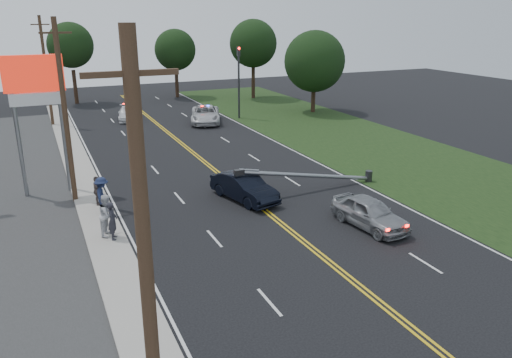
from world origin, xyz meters
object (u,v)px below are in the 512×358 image
utility_pole_mid (65,112)px  bystander_d (97,191)px  emergency_a (205,114)px  crashed_sedan (244,187)px  waiting_sedan (370,213)px  utility_pole_far (46,71)px  bystander_a (113,221)px  fallen_streetlight (316,175)px  bystander_b (107,215)px  bystander_c (102,195)px  pylon_sign (35,92)px  traffic_signal (239,76)px  emergency_b (128,114)px  utility_pole_near (148,293)px

utility_pole_mid → bystander_d: 4.53m
emergency_a → utility_pole_mid: bearing=-109.6°
crashed_sedan → waiting_sedan: 7.35m
utility_pole_far → bystander_a: utility_pole_far is taller
fallen_streetlight → bystander_b: bearing=-172.0°
waiting_sedan → bystander_c: bearing=142.8°
utility_pole_far → bystander_b: size_ratio=4.96×
utility_pole_mid → emergency_a: size_ratio=1.72×
pylon_sign → waiting_sedan: pylon_sign is taller
traffic_signal → utility_pole_mid: size_ratio=0.70×
traffic_signal → fallen_streetlight: size_ratio=0.75×
crashed_sedan → emergency_b: (-1.80, 25.51, -0.12)m
bystander_b → bystander_c: bearing=25.8°
emergency_a → bystander_b: bearing=-100.1°
pylon_sign → bystander_d: size_ratio=4.92×
emergency_a → bystander_a: 26.69m
traffic_signal → fallen_streetlight: traffic_signal is taller
emergency_a → emergency_b: size_ratio=1.31×
crashed_sedan → waiting_sedan: crashed_sedan is taller
utility_pole_near → bystander_d: (1.06, 18.52, -4.15)m
utility_pole_far → bystander_d: (1.06, -23.48, -4.15)m
emergency_a → emergency_b: bearing=165.0°
pylon_sign → waiting_sedan: (14.33, -11.84, -5.25)m
utility_pole_near → waiting_sedan: 17.08m
utility_pole_mid → bystander_a: size_ratio=5.48×
crashed_sedan → waiting_sedan: bearing=-69.5°
utility_pole_near → bystander_c: size_ratio=5.03×
utility_pole_mid → bystander_a: (1.14, -6.30, -4.05)m
waiting_sedan → fallen_streetlight: bearing=79.7°
fallen_streetlight → traffic_signal: bearing=79.4°
bystander_a → bystander_b: bearing=26.0°
utility_pole_near → utility_pole_mid: same height
waiting_sedan → bystander_d: 14.60m
utility_pole_near → waiting_sedan: (13.03, 10.16, -4.33)m
crashed_sedan → bystander_a: bearing=-176.5°
utility_pole_mid → emergency_a: utility_pole_mid is taller
traffic_signal → utility_pole_far: bearing=167.1°
utility_pole_far → emergency_a: bearing=-19.1°
bystander_a → bystander_d: 4.82m
emergency_b → bystander_b: bearing=-92.0°
fallen_streetlight → bystander_b: (-12.38, -1.74, 0.21)m
fallen_streetlight → emergency_a: bearing=89.3°
bystander_a → utility_pole_mid: bearing=22.6°
utility_pole_near → bystander_b: 14.84m
traffic_signal → waiting_sedan: (-4.47, -27.83, -3.45)m
utility_pole_mid → waiting_sedan: 16.89m
traffic_signal → utility_pole_near: utility_pole_near is taller
fallen_streetlight → emergency_b: 26.48m
pylon_sign → bystander_a: pylon_sign is taller
crashed_sedan → bystander_c: 7.71m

